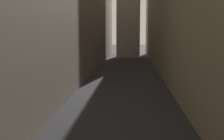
{
  "coord_description": "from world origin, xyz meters",
  "views": [
    {
      "loc": [
        0.95,
        7.87,
        6.83
      ],
      "look_at": [
        0.0,
        22.16,
        5.01
      ],
      "focal_mm": 47.03,
      "sensor_mm": 36.0,
      "label": 1
    }
  ],
  "objects": [
    {
      "name": "ground_plane",
      "position": [
        0.0,
        48.0,
        0.0
      ],
      "size": [
        264.0,
        264.0,
        0.0
      ],
      "primitive_type": "plane",
      "color": "#232326"
    }
  ]
}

